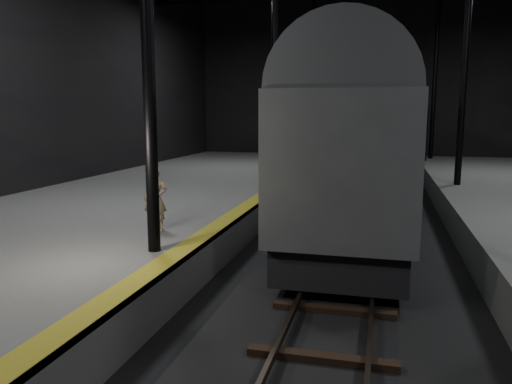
% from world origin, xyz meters
% --- Properties ---
extents(ground, '(44.00, 44.00, 0.00)m').
position_xyz_m(ground, '(0.00, 0.00, 0.00)').
color(ground, black).
rests_on(ground, ground).
extents(platform_left, '(9.00, 43.80, 1.00)m').
position_xyz_m(platform_left, '(-7.50, 0.00, 0.50)').
color(platform_left, '#595956').
rests_on(platform_left, ground).
extents(tactile_strip, '(0.50, 43.80, 0.01)m').
position_xyz_m(tactile_strip, '(-3.25, 0.00, 1.00)').
color(tactile_strip, olive).
rests_on(tactile_strip, platform_left).
extents(track, '(2.40, 43.00, 0.24)m').
position_xyz_m(track, '(0.00, 0.00, 0.07)').
color(track, '#3F3328').
rests_on(track, ground).
extents(train, '(3.21, 21.50, 5.75)m').
position_xyz_m(train, '(-0.00, 6.86, 3.21)').
color(train, '#929599').
rests_on(train, ground).
extents(woman, '(0.63, 0.47, 1.59)m').
position_xyz_m(woman, '(-4.54, -2.33, 1.79)').
color(woman, '#8C7856').
rests_on(woman, platform_left).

